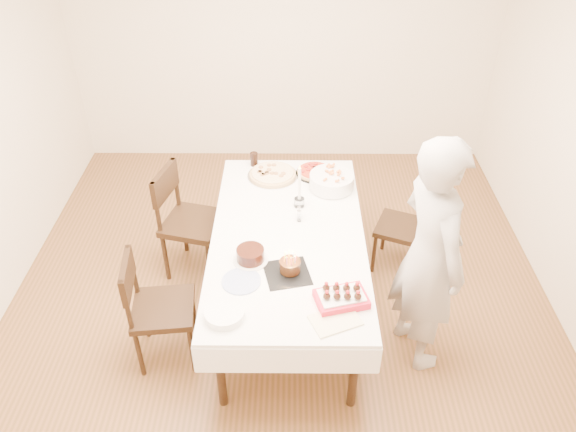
{
  "coord_description": "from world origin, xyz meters",
  "views": [
    {
      "loc": [
        0.09,
        -3.27,
        3.36
      ],
      "look_at": [
        0.06,
        0.02,
        0.92
      ],
      "focal_mm": 35.0,
      "sensor_mm": 36.0,
      "label": 1
    }
  ],
  "objects_px": {
    "chair_right_savory": "(401,227)",
    "birthday_cake": "(290,262)",
    "chair_left_dessert": "(163,309)",
    "pasta_bowl": "(332,181)",
    "layer_cake": "(250,255)",
    "pizza_white": "(273,174)",
    "cola_glass": "(254,159)",
    "chair_left_savory": "(193,223)",
    "person": "(430,256)",
    "strawberry_box": "(341,298)",
    "taper_candle": "(299,186)",
    "dining_table": "(288,271)",
    "pizza_pepperoni": "(315,172)"
  },
  "relations": [
    {
      "from": "cola_glass",
      "to": "pizza_white",
      "type": "bearing_deg",
      "value": -47.5
    },
    {
      "from": "cola_glass",
      "to": "person",
      "type": "bearing_deg",
      "value": -48.3
    },
    {
      "from": "dining_table",
      "to": "taper_candle",
      "type": "relative_size",
      "value": 5.64
    },
    {
      "from": "chair_left_savory",
      "to": "birthday_cake",
      "type": "height_order",
      "value": "chair_left_savory"
    },
    {
      "from": "pizza_white",
      "to": "cola_glass",
      "type": "distance_m",
      "value": 0.25
    },
    {
      "from": "person",
      "to": "cola_glass",
      "type": "relative_size",
      "value": 14.59
    },
    {
      "from": "chair_left_dessert",
      "to": "layer_cake",
      "type": "height_order",
      "value": "chair_left_dessert"
    },
    {
      "from": "layer_cake",
      "to": "taper_candle",
      "type": "bearing_deg",
      "value": 62.31
    },
    {
      "from": "chair_left_dessert",
      "to": "pizza_white",
      "type": "distance_m",
      "value": 1.53
    },
    {
      "from": "chair_left_savory",
      "to": "cola_glass",
      "type": "height_order",
      "value": "chair_left_savory"
    },
    {
      "from": "dining_table",
      "to": "taper_candle",
      "type": "height_order",
      "value": "taper_candle"
    },
    {
      "from": "pizza_white",
      "to": "cola_glass",
      "type": "relative_size",
      "value": 3.52
    },
    {
      "from": "chair_left_dessert",
      "to": "dining_table",
      "type": "bearing_deg",
      "value": -156.96
    },
    {
      "from": "person",
      "to": "birthday_cake",
      "type": "distance_m",
      "value": 0.94
    },
    {
      "from": "dining_table",
      "to": "taper_candle",
      "type": "bearing_deg",
      "value": 76.54
    },
    {
      "from": "pizza_pepperoni",
      "to": "pasta_bowl",
      "type": "bearing_deg",
      "value": -58.43
    },
    {
      "from": "taper_candle",
      "to": "layer_cake",
      "type": "relative_size",
      "value": 1.52
    },
    {
      "from": "chair_left_savory",
      "to": "birthday_cake",
      "type": "bearing_deg",
      "value": 147.41
    },
    {
      "from": "chair_left_dessert",
      "to": "pasta_bowl",
      "type": "xyz_separation_m",
      "value": [
        1.24,
        1.12,
        0.36
      ]
    },
    {
      "from": "chair_left_savory",
      "to": "layer_cake",
      "type": "xyz_separation_m",
      "value": [
        0.54,
        -0.76,
        0.3
      ]
    },
    {
      "from": "chair_left_dessert",
      "to": "pizza_white",
      "type": "bearing_deg",
      "value": -126.17
    },
    {
      "from": "chair_left_dessert",
      "to": "pasta_bowl",
      "type": "bearing_deg",
      "value": -144.18
    },
    {
      "from": "taper_candle",
      "to": "cola_glass",
      "type": "bearing_deg",
      "value": 122.36
    },
    {
      "from": "chair_right_savory",
      "to": "strawberry_box",
      "type": "distance_m",
      "value": 1.42
    },
    {
      "from": "strawberry_box",
      "to": "pasta_bowl",
      "type": "bearing_deg",
      "value": 89.55
    },
    {
      "from": "pizza_white",
      "to": "layer_cake",
      "type": "bearing_deg",
      "value": -96.41
    },
    {
      "from": "chair_left_savory",
      "to": "pizza_pepperoni",
      "type": "xyz_separation_m",
      "value": [
        1.03,
        0.38,
        0.27
      ]
    },
    {
      "from": "layer_cake",
      "to": "birthday_cake",
      "type": "bearing_deg",
      "value": -22.07
    },
    {
      "from": "chair_right_savory",
      "to": "birthday_cake",
      "type": "xyz_separation_m",
      "value": [
        -0.95,
        -0.93,
        0.42
      ]
    },
    {
      "from": "chair_left_savory",
      "to": "pizza_white",
      "type": "height_order",
      "value": "chair_left_savory"
    },
    {
      "from": "layer_cake",
      "to": "strawberry_box",
      "type": "xyz_separation_m",
      "value": [
        0.61,
        -0.4,
        -0.01
      ]
    },
    {
      "from": "chair_left_savory",
      "to": "taper_candle",
      "type": "distance_m",
      "value": 1.0
    },
    {
      "from": "birthday_cake",
      "to": "layer_cake",
      "type": "bearing_deg",
      "value": 157.93
    },
    {
      "from": "pizza_white",
      "to": "layer_cake",
      "type": "height_order",
      "value": "layer_cake"
    },
    {
      "from": "birthday_cake",
      "to": "strawberry_box",
      "type": "xyz_separation_m",
      "value": [
        0.33,
        -0.29,
        -0.04
      ]
    },
    {
      "from": "pasta_bowl",
      "to": "birthday_cake",
      "type": "height_order",
      "value": "birthday_cake"
    },
    {
      "from": "chair_left_savory",
      "to": "pizza_white",
      "type": "bearing_deg",
      "value": -138.51
    },
    {
      "from": "dining_table",
      "to": "chair_right_savory",
      "type": "xyz_separation_m",
      "value": [
        0.96,
        0.52,
        0.04
      ]
    },
    {
      "from": "chair_left_dessert",
      "to": "chair_left_savory",
      "type": "bearing_deg",
      "value": -101.21
    },
    {
      "from": "taper_candle",
      "to": "layer_cake",
      "type": "distance_m",
      "value": 0.76
    },
    {
      "from": "chair_right_savory",
      "to": "pasta_bowl",
      "type": "relative_size",
      "value": 2.27
    },
    {
      "from": "cola_glass",
      "to": "layer_cake",
      "type": "bearing_deg",
      "value": -87.96
    },
    {
      "from": "pizza_pepperoni",
      "to": "birthday_cake",
      "type": "bearing_deg",
      "value": -99.44
    },
    {
      "from": "person",
      "to": "strawberry_box",
      "type": "height_order",
      "value": "person"
    },
    {
      "from": "person",
      "to": "birthday_cake",
      "type": "height_order",
      "value": "person"
    },
    {
      "from": "taper_candle",
      "to": "pizza_pepperoni",
      "type": "bearing_deg",
      "value": 73.85
    },
    {
      "from": "pasta_bowl",
      "to": "cola_glass",
      "type": "bearing_deg",
      "value": 151.7
    },
    {
      "from": "taper_candle",
      "to": "cola_glass",
      "type": "distance_m",
      "value": 0.75
    },
    {
      "from": "chair_left_dessert",
      "to": "cola_glass",
      "type": "xyz_separation_m",
      "value": [
        0.58,
        1.48,
        0.35
      ]
    },
    {
      "from": "chair_right_savory",
      "to": "birthday_cake",
      "type": "bearing_deg",
      "value": -113.11
    }
  ]
}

